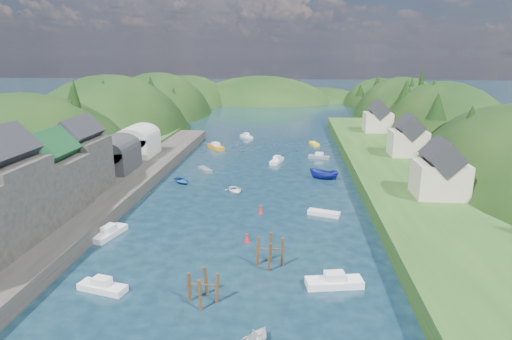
# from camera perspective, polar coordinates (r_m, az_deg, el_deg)

# --- Properties ---
(ground) EXTENTS (600.00, 600.00, 0.00)m
(ground) POSITION_cam_1_polar(r_m,az_deg,el_deg) (91.83, 1.20, 1.20)
(ground) COLOR black
(ground) RESTS_ON ground
(hillside_left) EXTENTS (44.00, 245.56, 52.00)m
(hillside_left) POSITION_cam_1_polar(r_m,az_deg,el_deg) (128.36, -18.50, 0.79)
(hillside_left) COLOR black
(hillside_left) RESTS_ON ground
(hillside_right) EXTENTS (36.00, 245.56, 48.00)m
(hillside_right) POSITION_cam_1_polar(r_m,az_deg,el_deg) (124.04, 23.23, 0.14)
(hillside_right) COLOR black
(hillside_right) RESTS_ON ground
(far_hills) EXTENTS (103.00, 68.00, 44.00)m
(far_hills) POSITION_cam_1_polar(r_m,az_deg,el_deg) (215.50, 3.73, 6.41)
(far_hills) COLOR black
(far_hills) RESTS_ON ground
(hill_trees) EXTENTS (91.26, 146.16, 12.96)m
(hill_trees) POSITION_cam_1_polar(r_m,az_deg,el_deg) (104.76, 2.20, 9.13)
(hill_trees) COLOR black
(hill_trees) RESTS_ON ground
(quay_left) EXTENTS (12.00, 110.00, 2.00)m
(quay_left) POSITION_cam_1_polar(r_m,az_deg,el_deg) (69.38, -20.82, -3.67)
(quay_left) COLOR #2D2B28
(quay_left) RESTS_ON ground
(terrace_left_grass) EXTENTS (12.00, 110.00, 2.50)m
(terrace_left_grass) POSITION_cam_1_polar(r_m,az_deg,el_deg) (72.59, -25.83, -3.19)
(terrace_left_grass) COLOR #234719
(terrace_left_grass) RESTS_ON ground
(quayside_buildings) EXTENTS (8.00, 35.84, 12.90)m
(quayside_buildings) POSITION_cam_1_polar(r_m,az_deg,el_deg) (57.41, -28.96, -2.10)
(quayside_buildings) COLOR #2D2B28
(quayside_buildings) RESTS_ON quay_left
(boat_sheds) EXTENTS (7.00, 21.00, 7.50)m
(boat_sheds) POSITION_cam_1_polar(r_m,az_deg,el_deg) (85.85, -16.92, 3.15)
(boat_sheds) COLOR #2D2D30
(boat_sheds) RESTS_ON quay_left
(terrace_right) EXTENTS (16.00, 120.00, 2.40)m
(terrace_right) POSITION_cam_1_polar(r_m,az_deg,el_deg) (83.88, 18.02, -0.08)
(terrace_right) COLOR #234719
(terrace_right) RESTS_ON ground
(right_bank_cottages) EXTENTS (9.00, 59.24, 8.41)m
(right_bank_cottages) POSITION_cam_1_polar(r_m,az_deg,el_deg) (91.48, 18.97, 4.06)
(right_bank_cottages) COLOR beige
(right_bank_cottages) RESTS_ON terrace_right
(piling_cluster_near) EXTENTS (3.12, 2.92, 3.55)m
(piling_cluster_near) POSITION_cam_1_polar(r_m,az_deg,el_deg) (41.34, -7.06, -15.60)
(piling_cluster_near) COLOR #382314
(piling_cluster_near) RESTS_ON ground
(piling_cluster_far) EXTENTS (3.24, 3.02, 3.89)m
(piling_cluster_far) POSITION_cam_1_polar(r_m,az_deg,el_deg) (47.21, 1.88, -11.11)
(piling_cluster_far) COLOR #382314
(piling_cluster_far) RESTS_ON ground
(channel_buoy_near) EXTENTS (0.70, 0.70, 1.10)m
(channel_buoy_near) POSITION_cam_1_polar(r_m,az_deg,el_deg) (53.08, -1.20, -9.05)
(channel_buoy_near) COLOR red
(channel_buoy_near) RESTS_ON ground
(channel_buoy_far) EXTENTS (0.70, 0.70, 1.10)m
(channel_buoy_far) POSITION_cam_1_polar(r_m,az_deg,el_deg) (62.24, 0.64, -5.29)
(channel_buoy_far) COLOR red
(channel_buoy_far) RESTS_ON ground
(moored_boats) EXTENTS (32.98, 97.03, 2.15)m
(moored_boats) POSITION_cam_1_polar(r_m,az_deg,el_deg) (64.21, -3.20, -4.54)
(moored_boats) COLOR #1C289C
(moored_boats) RESTS_ON ground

